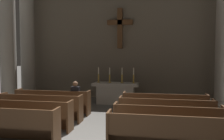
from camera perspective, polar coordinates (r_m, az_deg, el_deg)
pew_left_row_1 at (r=7.08m, az=-24.91°, el=-11.87°), size 3.03×0.50×0.95m
pew_left_row_2 at (r=7.90m, az=-20.62°, el=-10.15°), size 3.03×0.50×0.95m
pew_left_row_3 at (r=8.76m, az=-17.18°, el=-8.73°), size 3.03×0.50×0.95m
pew_left_row_4 at (r=9.65m, az=-14.39°, el=-7.54°), size 3.03×0.50×0.95m
pew_right_row_1 at (r=5.87m, az=14.07°, el=-14.85°), size 3.03×0.50×0.95m
pew_right_row_2 at (r=6.84m, az=13.50°, el=-12.17°), size 3.03×0.50×0.95m
pew_right_row_3 at (r=7.82m, az=13.07°, el=-10.16°), size 3.03×0.50×0.95m
pew_right_row_4 at (r=8.80m, az=12.75°, el=-8.59°), size 3.03×0.50×0.95m
column_left_third at (r=12.03m, az=-24.23°, el=6.63°), size 1.10×1.10×6.21m
column_left_fourth at (r=13.49m, az=-20.06°, el=6.37°), size 1.10×1.10×6.21m
column_right_fourth at (r=12.09m, az=25.78°, el=6.57°), size 1.10×1.10×6.21m
altar at (r=11.19m, az=0.93°, el=-5.59°), size 2.20×0.90×1.01m
candlestick_outer_left at (r=11.26m, az=-3.34°, el=-1.88°), size 0.16×0.16×0.73m
candlestick_inner_left at (r=11.15m, az=-0.59°, el=-1.93°), size 0.16×0.16×0.73m
candlestick_inner_right at (r=11.05m, az=2.47°, el=-1.98°), size 0.16×0.16×0.73m
candlestick_outer_right at (r=10.99m, az=5.32°, el=-2.02°), size 0.16×0.16×0.73m
apse_with_cross at (r=12.68m, az=2.14°, el=8.53°), size 11.16×0.50×6.81m
lone_worshipper at (r=9.28m, az=-8.80°, el=-6.55°), size 0.32×0.43×1.32m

